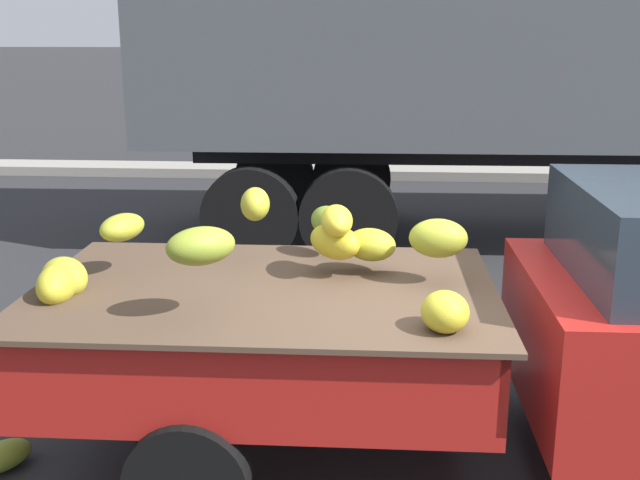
# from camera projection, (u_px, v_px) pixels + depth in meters

# --- Properties ---
(curb_strip) EXTENTS (80.00, 0.80, 0.16)m
(curb_strip) POSITION_uv_depth(u_px,v_px,m) (404.00, 172.00, 13.77)
(curb_strip) COLOR gray
(curb_strip) RESTS_ON ground
(pickup_truck) EXTENTS (4.73, 1.84, 1.70)m
(pickup_truck) POSITION_uv_depth(u_px,v_px,m) (586.00, 327.00, 4.46)
(pickup_truck) COLOR #B21E19
(pickup_truck) RESTS_ON ground
(fallen_banana_bunch_near_tailgate) EXTENTS (0.40, 0.43, 0.17)m
(fallen_banana_bunch_near_tailgate) POSITION_uv_depth(u_px,v_px,m) (0.00, 457.00, 4.60)
(fallen_banana_bunch_near_tailgate) COLOR olive
(fallen_banana_bunch_near_tailgate) RESTS_ON ground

